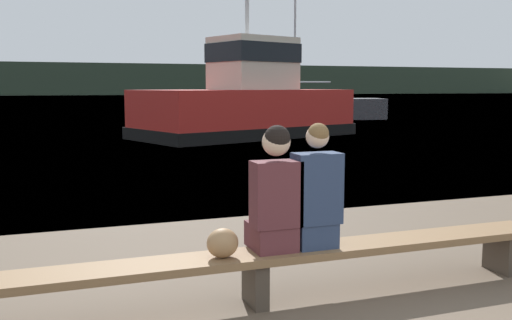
{
  "coord_description": "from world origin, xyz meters",
  "views": [
    {
      "loc": [
        -1.98,
        -1.75,
        1.77
      ],
      "look_at": [
        0.6,
        5.46,
        0.78
      ],
      "focal_mm": 40.0,
      "sensor_mm": 36.0,
      "label": 1
    }
  ],
  "objects_px": {
    "person_right": "(315,196)",
    "moored_sailboat": "(302,108)",
    "bench_main": "(255,263)",
    "person_left": "(275,195)",
    "shopping_bag": "(223,243)",
    "tugboat_red": "(246,105)"
  },
  "relations": [
    {
      "from": "bench_main",
      "to": "person_right",
      "type": "relative_size",
      "value": 5.37
    },
    {
      "from": "person_right",
      "to": "tugboat_red",
      "type": "bearing_deg",
      "value": 73.31
    },
    {
      "from": "shopping_bag",
      "to": "tugboat_red",
      "type": "xyz_separation_m",
      "value": [
        5.36,
        15.2,
        0.56
      ]
    },
    {
      "from": "bench_main",
      "to": "moored_sailboat",
      "type": "height_order",
      "value": "moored_sailboat"
    },
    {
      "from": "person_right",
      "to": "shopping_bag",
      "type": "relative_size",
      "value": 4.13
    },
    {
      "from": "person_left",
      "to": "shopping_bag",
      "type": "xyz_separation_m",
      "value": [
        -0.45,
        -0.04,
        -0.35
      ]
    },
    {
      "from": "tugboat_red",
      "to": "moored_sailboat",
      "type": "height_order",
      "value": "moored_sailboat"
    },
    {
      "from": "bench_main",
      "to": "person_left",
      "type": "bearing_deg",
      "value": 3.33
    },
    {
      "from": "shopping_bag",
      "to": "person_left",
      "type": "bearing_deg",
      "value": 4.55
    },
    {
      "from": "moored_sailboat",
      "to": "shopping_bag",
      "type": "bearing_deg",
      "value": 168.52
    },
    {
      "from": "tugboat_red",
      "to": "person_right",
      "type": "bearing_deg",
      "value": 144.05
    },
    {
      "from": "person_right",
      "to": "moored_sailboat",
      "type": "xyz_separation_m",
      "value": [
        10.97,
        24.54,
        -0.29
      ]
    },
    {
      "from": "person_right",
      "to": "moored_sailboat",
      "type": "bearing_deg",
      "value": 65.9
    },
    {
      "from": "bench_main",
      "to": "person_right",
      "type": "distance_m",
      "value": 0.75
    },
    {
      "from": "person_right",
      "to": "person_left",
      "type": "bearing_deg",
      "value": -179.61
    },
    {
      "from": "bench_main",
      "to": "person_left",
      "type": "height_order",
      "value": "person_left"
    },
    {
      "from": "person_left",
      "to": "person_right",
      "type": "distance_m",
      "value": 0.36
    },
    {
      "from": "bench_main",
      "to": "shopping_bag",
      "type": "distance_m",
      "value": 0.35
    },
    {
      "from": "moored_sailboat",
      "to": "person_right",
      "type": "bearing_deg",
      "value": 170.05
    },
    {
      "from": "person_left",
      "to": "shopping_bag",
      "type": "relative_size",
      "value": 4.09
    },
    {
      "from": "moored_sailboat",
      "to": "person_left",
      "type": "bearing_deg",
      "value": 169.35
    },
    {
      "from": "tugboat_red",
      "to": "moored_sailboat",
      "type": "xyz_separation_m",
      "value": [
        6.43,
        9.38,
        -0.53
      ]
    }
  ]
}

